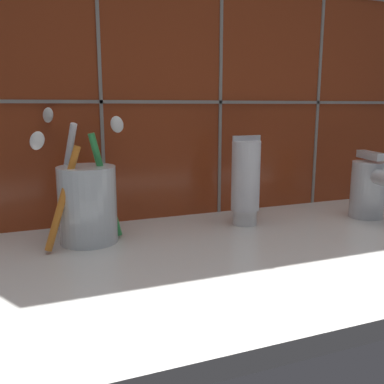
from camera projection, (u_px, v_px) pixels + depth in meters
The scene contains 5 objects.
sink_counter at pixel (269, 255), 55.18cm from camera, with size 77.34×39.85×2.00cm, color silver.
tile_wall_backsplash at pixel (208, 61), 68.41cm from camera, with size 87.34×1.72×53.82cm.
toothbrush_cup at pixel (87, 202), 56.30cm from camera, with size 12.61×13.43×17.94cm.
toothpaste_tube at pixel (246, 181), 64.46cm from camera, with size 4.51×4.30×13.57cm.
sink_faucet at pixel (370, 187), 68.40cm from camera, with size 5.29×10.47×10.73cm.
Camera 1 is at (-28.50, -45.15, 19.91)cm, focal length 40.00 mm.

